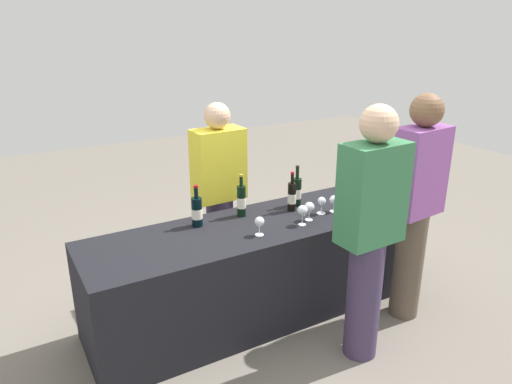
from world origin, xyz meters
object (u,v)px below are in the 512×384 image
at_px(wine_bottle_0, 197,211).
at_px(wine_glass_4, 334,200).
at_px(wine_bottle_1, 241,201).
at_px(wine_glass_5, 352,195).
at_px(wine_glass_0, 259,222).
at_px(server_pouring, 219,191).
at_px(wine_glass_2, 309,208).
at_px(guest_1, 416,202).
at_px(wine_bottle_2, 292,196).
at_px(wine_glass_3, 322,202).
at_px(guest_0, 370,229).
at_px(wine_glass_1, 302,211).
at_px(wine_bottle_3, 297,192).

bearing_deg(wine_bottle_0, wine_glass_4, -15.08).
distance_m(wine_bottle_1, wine_glass_5, 0.90).
height_order(wine_glass_0, server_pouring, server_pouring).
bearing_deg(wine_glass_2, wine_glass_0, -174.49).
height_order(wine_bottle_0, wine_glass_5, wine_bottle_0).
relative_size(wine_bottle_1, guest_1, 0.19).
distance_m(wine_bottle_2, wine_glass_0, 0.52).
bearing_deg(wine_glass_0, wine_bottle_0, 130.45).
relative_size(wine_glass_3, guest_0, 0.08).
relative_size(wine_glass_1, wine_glass_4, 1.14).
xyz_separation_m(wine_bottle_2, guest_0, (0.00, -0.86, 0.06)).
distance_m(wine_glass_3, guest_1, 0.68).
relative_size(wine_bottle_0, wine_bottle_3, 0.93).
bearing_deg(server_pouring, wine_glass_3, 128.57).
bearing_deg(wine_bottle_0, guest_0, -51.45).
relative_size(wine_bottle_0, wine_glass_5, 2.38).
height_order(wine_glass_1, server_pouring, server_pouring).
height_order(wine_bottle_2, server_pouring, server_pouring).
relative_size(wine_bottle_1, wine_glass_5, 2.55).
bearing_deg(wine_glass_4, wine_bottle_3, 124.52).
bearing_deg(wine_bottle_1, wine_glass_5, -16.09).
distance_m(wine_bottle_1, guest_0, 1.04).
height_order(wine_glass_2, guest_0, guest_0).
relative_size(wine_glass_2, wine_glass_4, 1.07).
relative_size(wine_bottle_3, server_pouring, 0.21).
relative_size(wine_bottle_3, wine_glass_3, 2.46).
bearing_deg(wine_glass_5, wine_glass_3, -176.91).
bearing_deg(wine_bottle_0, wine_bottle_2, -7.04).
bearing_deg(wine_glass_1, wine_glass_3, 22.48).
xyz_separation_m(guest_0, guest_1, (0.61, 0.19, 0.00)).
bearing_deg(wine_glass_1, wine_glass_4, 13.81).
bearing_deg(wine_bottle_2, wine_bottle_0, 172.96).
xyz_separation_m(wine_glass_3, wine_glass_4, (0.11, -0.02, -0.00)).
bearing_deg(wine_glass_1, guest_0, -80.96).
xyz_separation_m(wine_bottle_3, wine_glass_0, (-0.54, -0.34, -0.02)).
distance_m(wine_bottle_2, wine_glass_1, 0.29).
distance_m(wine_glass_1, wine_glass_2, 0.11).
bearing_deg(wine_bottle_3, guest_1, -54.98).
distance_m(wine_glass_5, server_pouring, 1.07).
xyz_separation_m(wine_glass_0, wine_glass_2, (0.45, 0.04, 0.00)).
bearing_deg(guest_0, wine_bottle_2, 88.15).
relative_size(wine_glass_0, server_pouring, 0.09).
bearing_deg(wine_glass_2, guest_1, -36.23).
bearing_deg(wine_glass_4, wine_bottle_2, 145.77).
bearing_deg(wine_glass_0, wine_glass_4, 6.79).
distance_m(wine_bottle_1, wine_glass_0, 0.37).
height_order(wine_bottle_1, wine_bottle_2, wine_bottle_1).
distance_m(wine_glass_3, wine_glass_5, 0.31).
distance_m(wine_glass_2, wine_glass_4, 0.27).
distance_m(wine_glass_4, server_pouring, 0.94).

